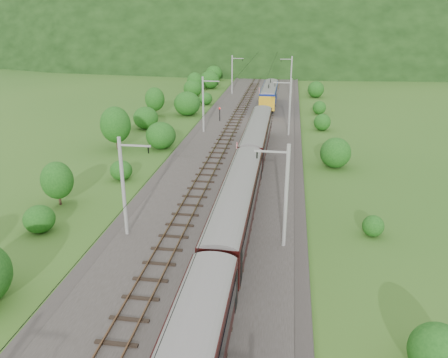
# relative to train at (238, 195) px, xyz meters

# --- Properties ---
(ground) EXTENTS (600.00, 600.00, 0.00)m
(ground) POSITION_rel_train_xyz_m (-2.40, -2.20, -3.25)
(ground) COLOR #2A581B
(ground) RESTS_ON ground
(railbed) EXTENTS (14.00, 220.00, 0.30)m
(railbed) POSITION_rel_train_xyz_m (-2.40, 7.80, -3.10)
(railbed) COLOR #38332D
(railbed) RESTS_ON ground
(track_left) EXTENTS (2.40, 220.00, 0.27)m
(track_left) POSITION_rel_train_xyz_m (-4.80, 7.80, -2.87)
(track_left) COLOR brown
(track_left) RESTS_ON railbed
(track_right) EXTENTS (2.40, 220.00, 0.27)m
(track_right) POSITION_rel_train_xyz_m (0.00, 7.80, -2.87)
(track_right) COLOR brown
(track_right) RESTS_ON railbed
(catenary_left) EXTENTS (2.54, 192.28, 8.00)m
(catenary_left) POSITION_rel_train_xyz_m (-8.52, 29.80, 1.25)
(catenary_left) COLOR gray
(catenary_left) RESTS_ON railbed
(catenary_right) EXTENTS (2.54, 192.28, 8.00)m
(catenary_right) POSITION_rel_train_xyz_m (3.72, 29.80, 1.25)
(catenary_right) COLOR gray
(catenary_right) RESTS_ON railbed
(overhead_wires) EXTENTS (4.83, 198.00, 0.03)m
(overhead_wires) POSITION_rel_train_xyz_m (-2.40, 7.80, 3.85)
(overhead_wires) COLOR black
(overhead_wires) RESTS_ON ground
(mountain_main) EXTENTS (504.00, 360.00, 244.00)m
(mountain_main) POSITION_rel_train_xyz_m (-2.40, 257.80, -3.25)
(mountain_main) COLOR black
(mountain_main) RESTS_ON ground
(mountain_ridge) EXTENTS (336.00, 280.00, 132.00)m
(mountain_ridge) POSITION_rel_train_xyz_m (-122.40, 297.80, -3.25)
(mountain_ridge) COLOR black
(mountain_ridge) RESTS_ON ground
(train) EXTENTS (2.70, 108.02, 4.69)m
(train) POSITION_rel_train_xyz_m (0.00, 0.00, 0.00)
(train) COLOR black
(train) RESTS_ON ground
(hazard_post_near) EXTENTS (0.14, 0.14, 1.30)m
(hazard_post_near) POSITION_rel_train_xyz_m (-2.82, 63.01, -2.30)
(hazard_post_near) COLOR red
(hazard_post_near) RESTS_ON railbed
(hazard_post_far) EXTENTS (0.18, 0.18, 1.68)m
(hazard_post_far) POSITION_rel_train_xyz_m (-2.37, 19.26, -2.10)
(hazard_post_far) COLOR red
(hazard_post_far) RESTS_ON railbed
(signal) EXTENTS (0.24, 0.24, 2.17)m
(signal) POSITION_rel_train_xyz_m (-7.30, 36.87, -1.67)
(signal) COLOR black
(signal) RESTS_ON railbed
(vegetation_left) EXTENTS (11.70, 145.72, 5.62)m
(vegetation_left) POSITION_rel_train_xyz_m (-16.07, 22.77, -1.13)
(vegetation_left) COLOR #174A13
(vegetation_left) RESTS_ON ground
(vegetation_right) EXTENTS (5.50, 107.39, 3.15)m
(vegetation_right) POSITION_rel_train_xyz_m (9.63, 20.62, -1.91)
(vegetation_right) COLOR #174A13
(vegetation_right) RESTS_ON ground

